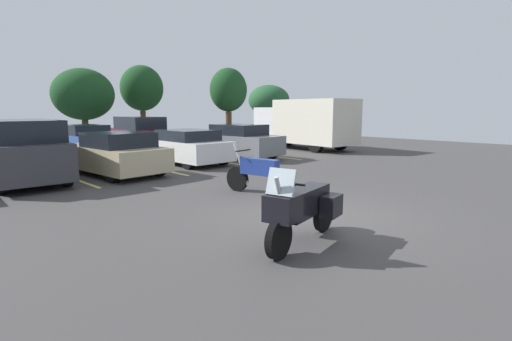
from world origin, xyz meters
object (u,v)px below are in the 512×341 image
car_white (185,147)px  box_truck (305,123)px  car_far_maroon (139,134)px  car_charcoal (21,151)px  car_grey (237,141)px  car_far_blue (82,140)px  motorcycle_touring (301,207)px  car_champagne (115,154)px  motorcycle_second (259,174)px

car_white → box_truck: 8.27m
car_far_maroon → box_truck: 9.13m
car_charcoal → box_truck: box_truck is taller
car_grey → car_far_blue: bearing=127.4°
car_charcoal → car_grey: size_ratio=1.07×
car_far_maroon → box_truck: box_truck is taller
car_charcoal → car_grey: 8.67m
car_charcoal → car_far_maroon: size_ratio=0.98×
box_truck → motorcycle_touring: bearing=-141.3°
car_grey → box_truck: size_ratio=0.71×
car_charcoal → car_far_maroon: car_charcoal is taller
motorcycle_touring → car_far_maroon: (5.16, 15.48, 0.26)m
car_champagne → car_grey: 6.03m
car_far_maroon → car_charcoal: bearing=-138.6°
car_charcoal → car_white: bearing=1.7°
motorcycle_touring → car_champagne: bearing=84.5°
car_charcoal → box_truck: size_ratio=0.75×
car_charcoal → car_champagne: (2.66, -0.46, -0.25)m
car_champagne → box_truck: 11.55m
car_far_blue → car_far_maroon: car_far_maroon is taller
car_grey → box_truck: (5.48, 0.44, 0.71)m
motorcycle_second → car_far_blue: size_ratio=0.48×
car_charcoal → car_far_blue: car_charcoal is taller
car_champagne → car_white: car_champagne is taller
car_champagne → car_white: (3.26, 0.64, -0.01)m
motorcycle_second → car_grey: (4.68, 6.21, 0.21)m
motorcycle_touring → car_champagne: car_champagne is taller
car_champagne → car_far_blue: size_ratio=1.00×
car_charcoal → box_truck: bearing=2.1°
car_white → car_far_blue: size_ratio=1.01×
car_far_blue → car_far_maroon: bearing=-1.1°
car_white → car_far_blue: (-1.92, 6.02, 0.03)m
car_champagne → car_charcoal: bearing=170.2°
car_charcoal → car_far_blue: (4.01, 6.20, -0.24)m
car_champagne → box_truck: bearing=4.9°
motorcycle_second → car_white: size_ratio=0.47×
motorcycle_second → box_truck: bearing=33.2°
car_far_blue → car_far_maroon: size_ratio=0.90×
motorcycle_touring → car_far_blue: bearing=82.0°
car_charcoal → car_champagne: bearing=-9.8°
car_far_maroon → box_truck: (7.18, -5.61, 0.57)m
motorcycle_second → car_white: car_white is taller
motorcycle_touring → motorcycle_second: size_ratio=1.05×
motorcycle_touring → box_truck: 15.82m
motorcycle_touring → car_charcoal: bearing=101.0°
motorcycle_second → car_white: bearing=73.0°
motorcycle_second → car_champagne: bearing=103.2°
car_far_maroon → car_champagne: bearing=-123.2°
car_white → car_grey: bearing=-2.0°
motorcycle_touring → car_far_blue: size_ratio=0.50×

